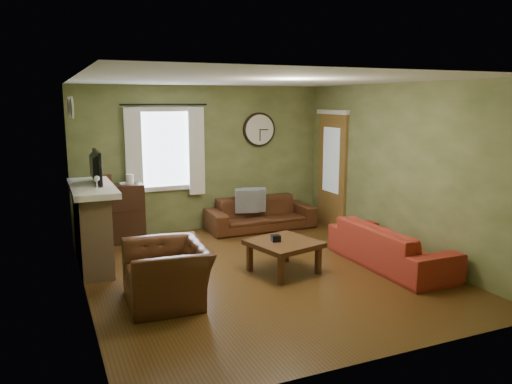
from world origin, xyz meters
name	(u,v)px	position (x,y,z in m)	size (l,w,h in m)	color
floor	(261,272)	(0.00, 0.00, 0.00)	(4.60, 5.20, 0.00)	#4A2F12
ceiling	(261,80)	(0.00, 0.00, 2.60)	(4.60, 5.20, 0.00)	white
wall_left	(80,191)	(-2.30, 0.00, 1.30)	(0.00, 5.20, 2.60)	olive
wall_right	(399,170)	(2.30, 0.00, 1.30)	(0.00, 5.20, 2.60)	olive
wall_back	(203,159)	(0.00, 2.60, 1.30)	(4.60, 0.00, 2.60)	olive
wall_front	(382,222)	(0.00, -2.60, 1.30)	(4.60, 0.00, 2.60)	olive
fireplace	(92,229)	(-2.10, 1.15, 0.55)	(0.40, 1.40, 1.10)	tan
firebox	(107,245)	(-1.91, 1.15, 0.30)	(0.04, 0.60, 0.55)	black
mantel	(92,188)	(-2.07, 1.15, 1.14)	(0.58, 1.60, 0.08)	white
tv	(91,171)	(-2.05, 1.30, 1.35)	(0.60, 0.08, 0.35)	black
tv_screen	(97,167)	(-1.97, 1.30, 1.41)	(0.02, 0.62, 0.36)	#994C3F
medallion_left	(72,108)	(-2.28, 0.80, 2.25)	(0.28, 0.28, 0.03)	white
medallion_mid	(70,107)	(-2.28, 1.15, 2.25)	(0.28, 0.28, 0.03)	white
medallion_right	(69,107)	(-2.28, 1.50, 2.25)	(0.28, 0.28, 0.03)	white
window_pane	(165,149)	(-0.70, 2.58, 1.50)	(1.00, 0.02, 1.30)	silver
curtain_rod	(164,105)	(-0.70, 2.48, 2.27)	(0.03, 0.03, 1.50)	black
curtain_left	(134,154)	(-1.25, 2.48, 1.45)	(0.28, 0.04, 1.55)	white
curtain_right	(197,151)	(-0.15, 2.48, 1.45)	(0.28, 0.04, 1.55)	white
wall_clock	(260,130)	(1.10, 2.55, 1.80)	(0.64, 0.06, 0.64)	white
door	(332,171)	(2.27, 1.85, 1.05)	(0.05, 0.90, 2.10)	brown
bookshelf	(119,214)	(-1.59, 2.22, 0.49)	(0.83, 0.35, 0.98)	black
book	(120,186)	(-1.54, 2.27, 0.96)	(0.16, 0.21, 0.02)	#492D18
sofa_brown	(261,214)	(0.95, 2.14, 0.29)	(1.97, 0.77, 0.58)	#442313
pillow_left	(254,200)	(0.82, 2.19, 0.55)	(0.44, 0.13, 0.44)	gray
pillow_right	(247,201)	(0.68, 2.16, 0.55)	(0.44, 0.13, 0.44)	gray
sofa_red	(390,245)	(1.80, -0.50, 0.30)	(2.06, 0.80, 0.60)	maroon
armchair	(167,273)	(-1.43, -0.51, 0.35)	(1.06, 0.93, 0.69)	#442313
coffee_table	(284,257)	(0.28, -0.15, 0.22)	(0.83, 0.83, 0.45)	#492D18
tissue_box	(276,245)	(0.17, -0.11, 0.40)	(0.12, 0.12, 0.09)	black
wine_glass_a	(97,184)	(-2.05, 0.59, 1.28)	(0.07, 0.07, 0.20)	white
wine_glass_b	(96,184)	(-2.05, 0.67, 1.27)	(0.06, 0.06, 0.18)	white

